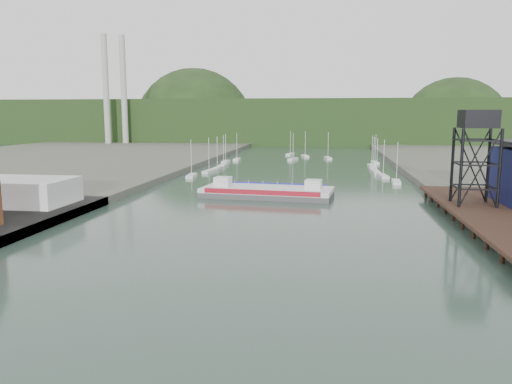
# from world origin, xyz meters

# --- Properties ---
(ground) EXTENTS (600.00, 600.00, 0.00)m
(ground) POSITION_xyz_m (0.00, 0.00, 0.00)
(ground) COLOR #294137
(ground) RESTS_ON ground
(east_pier) EXTENTS (14.00, 70.00, 2.45)m
(east_pier) POSITION_xyz_m (37.00, 45.00, 1.90)
(east_pier) COLOR black
(east_pier) RESTS_ON ground
(white_shed) EXTENTS (18.00, 12.00, 4.50)m
(white_shed) POSITION_xyz_m (-44.00, 50.00, 3.85)
(white_shed) COLOR silver
(white_shed) RESTS_ON west_quay
(lift_tower) EXTENTS (6.50, 6.50, 16.00)m
(lift_tower) POSITION_xyz_m (35.00, 58.00, 15.65)
(lift_tower) COLOR black
(lift_tower) RESTS_ON east_pier
(marina_sailboats) EXTENTS (57.71, 92.65, 0.90)m
(marina_sailboats) POSITION_xyz_m (0.08, 138.46, 0.35)
(marina_sailboats) COLOR silver
(marina_sailboats) RESTS_ON ground
(smokestacks) EXTENTS (11.20, 8.20, 60.00)m
(smokestacks) POSITION_xyz_m (-106.00, 232.50, 30.00)
(smokestacks) COLOR #ABACA6
(smokestacks) RESTS_ON ground
(distant_hills) EXTENTS (500.00, 120.00, 80.00)m
(distant_hills) POSITION_xyz_m (-3.98, 301.35, 10.38)
(distant_hills) COLOR black
(distant_hills) RESTS_ON ground
(chain_ferry) EXTENTS (28.49, 13.82, 3.96)m
(chain_ferry) POSITION_xyz_m (-2.46, 73.71, 1.14)
(chain_ferry) COLOR #48484A
(chain_ferry) RESTS_ON ground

